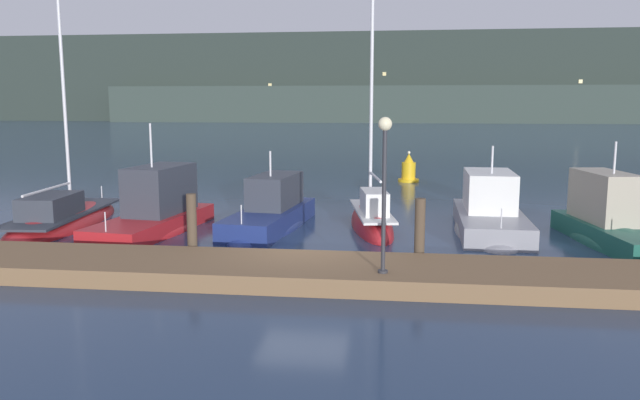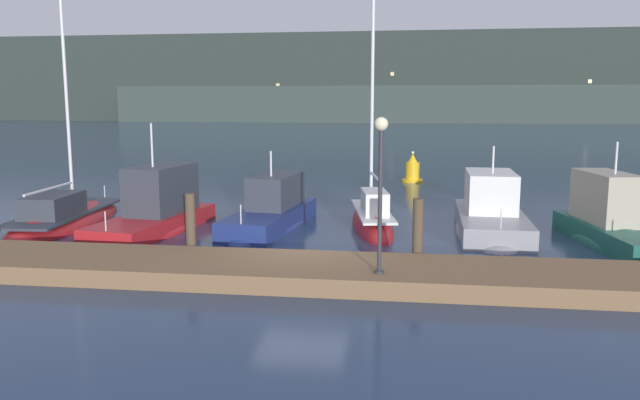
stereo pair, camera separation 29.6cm
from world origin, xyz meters
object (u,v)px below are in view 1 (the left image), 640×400
object	(u,v)px
motorboat_berth_2	(155,219)
motorboat_berth_3	(271,218)
sailboat_berth_4	(372,224)
sailboat_berth_1	(63,222)
motorboat_berth_6	(609,232)
dock_lamppost	(384,169)
motorboat_berth_5	(490,220)
channel_buoy	(409,171)

from	to	relation	value
motorboat_berth_2	motorboat_berth_3	size ratio (longest dim) A/B	0.99
motorboat_berth_3	sailboat_berth_4	bearing A→B (deg)	5.79
sailboat_berth_1	motorboat_berth_6	world-z (taller)	sailboat_berth_1
motorboat_berth_6	sailboat_berth_1	bearing A→B (deg)	178.08
sailboat_berth_1	motorboat_berth_3	xyz separation A→B (m)	(7.59, 0.56, 0.20)
dock_lamppost	sailboat_berth_4	bearing A→B (deg)	94.39
sailboat_berth_4	motorboat_berth_6	bearing A→B (deg)	-11.59
motorboat_berth_5	channel_buoy	xyz separation A→B (m)	(-2.58, 13.42, 0.24)
motorboat_berth_6	motorboat_berth_3	bearing A→B (deg)	173.91
channel_buoy	dock_lamppost	bearing A→B (deg)	-92.55
sailboat_berth_4	motorboat_berth_5	bearing A→B (deg)	-0.38
motorboat_berth_2	motorboat_berth_6	bearing A→B (deg)	-0.25
motorboat_berth_5	channel_buoy	world-z (taller)	motorboat_berth_5
motorboat_berth_2	motorboat_berth_6	world-z (taller)	motorboat_berth_2
motorboat_berth_5	motorboat_berth_6	distance (m)	3.80
sailboat_berth_1	motorboat_berth_2	bearing A→B (deg)	-8.65
motorboat_berth_3	sailboat_berth_4	size ratio (longest dim) A/B	0.73
motorboat_berth_6	dock_lamppost	distance (m)	9.53
motorboat_berth_5	dock_lamppost	world-z (taller)	dock_lamppost
motorboat_berth_2	motorboat_berth_3	xyz separation A→B (m)	(3.88, 1.13, -0.08)
sailboat_berth_1	dock_lamppost	world-z (taller)	sailboat_berth_1
channel_buoy	dock_lamppost	distance (m)	21.04
motorboat_berth_3	channel_buoy	size ratio (longest dim) A/B	3.92
sailboat_berth_1	sailboat_berth_4	distance (m)	11.21
sailboat_berth_1	dock_lamppost	size ratio (longest dim) A/B	3.37
sailboat_berth_1	motorboat_berth_2	world-z (taller)	sailboat_berth_1
channel_buoy	dock_lamppost	size ratio (longest dim) A/B	0.47
sailboat_berth_1	motorboat_berth_2	xyz separation A→B (m)	(3.71, -0.56, 0.28)
motorboat_berth_3	motorboat_berth_5	bearing A→B (deg)	2.51
channel_buoy	motorboat_berth_5	bearing A→B (deg)	-79.10
motorboat_berth_2	dock_lamppost	size ratio (longest dim) A/B	1.85
motorboat_berth_2	channel_buoy	world-z (taller)	motorboat_berth_2
motorboat_berth_2	channel_buoy	bearing A→B (deg)	58.95
sailboat_berth_1	dock_lamppost	xyz separation A→B (m)	(11.74, -6.57, 2.78)
motorboat_berth_2	dock_lamppost	xyz separation A→B (m)	(8.03, -6.00, 2.50)
sailboat_berth_4	dock_lamppost	size ratio (longest dim) A/B	2.54
sailboat_berth_1	channel_buoy	xyz separation A→B (m)	(12.67, 14.32, 0.48)
motorboat_berth_6	sailboat_berth_4	bearing A→B (deg)	168.41
motorboat_berth_6	dock_lamppost	size ratio (longest dim) A/B	1.76
motorboat_berth_3	sailboat_berth_4	distance (m)	3.60
motorboat_berth_5	dock_lamppost	xyz separation A→B (m)	(-3.51, -7.46, 2.54)
motorboat_berth_5	motorboat_berth_6	bearing A→B (deg)	-23.65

